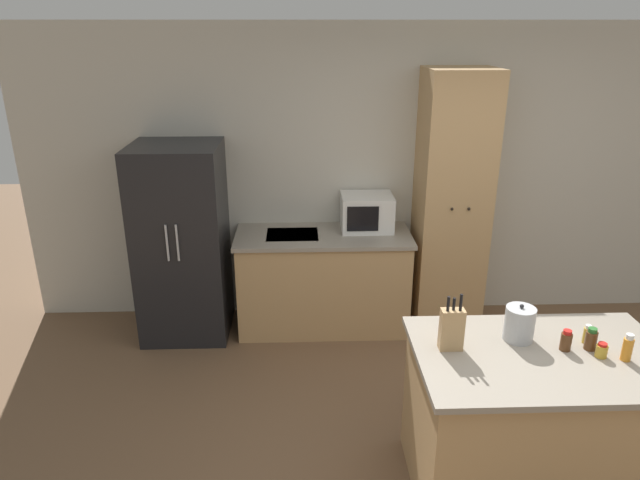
{
  "coord_description": "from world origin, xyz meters",
  "views": [
    {
      "loc": [
        -1.16,
        -2.59,
        2.58
      ],
      "look_at": [
        -1.02,
        1.4,
        1.05
      ],
      "focal_mm": 32.0,
      "sensor_mm": 36.0,
      "label": 1
    }
  ],
  "objects_px": {
    "spice_bottle_tall_dark": "(602,350)",
    "spice_bottle_green_herb": "(587,335)",
    "refrigerator": "(182,242)",
    "microwave": "(367,212)",
    "knife_block": "(452,329)",
    "kettle": "(519,324)",
    "spice_bottle_pale_salt": "(566,341)",
    "spice_bottle_amber_oil": "(591,339)",
    "pantry_cabinet": "(451,204)",
    "spice_bottle_short_red": "(627,348)"
  },
  "relations": [
    {
      "from": "microwave",
      "to": "spice_bottle_amber_oil",
      "type": "xyz_separation_m",
      "value": [
        1.0,
        -2.05,
        -0.07
      ]
    },
    {
      "from": "spice_bottle_tall_dark",
      "to": "kettle",
      "type": "xyz_separation_m",
      "value": [
        -0.38,
        0.19,
        0.06
      ]
    },
    {
      "from": "microwave",
      "to": "spice_bottle_amber_oil",
      "type": "distance_m",
      "value": 2.28
    },
    {
      "from": "microwave",
      "to": "kettle",
      "type": "height_order",
      "value": "microwave"
    },
    {
      "from": "spice_bottle_short_red",
      "to": "spice_bottle_tall_dark",
      "type": "bearing_deg",
      "value": 162.77
    },
    {
      "from": "spice_bottle_green_herb",
      "to": "kettle",
      "type": "bearing_deg",
      "value": 172.06
    },
    {
      "from": "microwave",
      "to": "spice_bottle_short_red",
      "type": "height_order",
      "value": "microwave"
    },
    {
      "from": "spice_bottle_tall_dark",
      "to": "spice_bottle_green_herb",
      "type": "bearing_deg",
      "value": 94.97
    },
    {
      "from": "refrigerator",
      "to": "spice_bottle_green_herb",
      "type": "bearing_deg",
      "value": -35.28
    },
    {
      "from": "pantry_cabinet",
      "to": "spice_bottle_amber_oil",
      "type": "bearing_deg",
      "value": -81.92
    },
    {
      "from": "spice_bottle_tall_dark",
      "to": "spice_bottle_pale_salt",
      "type": "bearing_deg",
      "value": 154.84
    },
    {
      "from": "spice_bottle_pale_salt",
      "to": "kettle",
      "type": "height_order",
      "value": "kettle"
    },
    {
      "from": "refrigerator",
      "to": "spice_bottle_short_red",
      "type": "xyz_separation_m",
      "value": [
        2.72,
        -2.01,
        0.14
      ]
    },
    {
      "from": "refrigerator",
      "to": "spice_bottle_green_herb",
      "type": "relative_size",
      "value": 15.01
    },
    {
      "from": "pantry_cabinet",
      "to": "spice_bottle_pale_salt",
      "type": "distance_m",
      "value": 1.99
    },
    {
      "from": "pantry_cabinet",
      "to": "spice_bottle_pale_salt",
      "type": "xyz_separation_m",
      "value": [
        0.14,
        -1.98,
        -0.16
      ]
    },
    {
      "from": "refrigerator",
      "to": "spice_bottle_amber_oil",
      "type": "xyz_separation_m",
      "value": [
        2.58,
        -1.9,
        0.13
      ]
    },
    {
      "from": "knife_block",
      "to": "kettle",
      "type": "xyz_separation_m",
      "value": [
        0.41,
        0.09,
        -0.03
      ]
    },
    {
      "from": "spice_bottle_pale_salt",
      "to": "spice_bottle_tall_dark",
      "type": "bearing_deg",
      "value": -25.16
    },
    {
      "from": "refrigerator",
      "to": "spice_bottle_green_herb",
      "type": "height_order",
      "value": "refrigerator"
    },
    {
      "from": "spice_bottle_tall_dark",
      "to": "spice_bottle_short_red",
      "type": "relative_size",
      "value": 0.54
    },
    {
      "from": "microwave",
      "to": "spice_bottle_green_herb",
      "type": "height_order",
      "value": "microwave"
    },
    {
      "from": "pantry_cabinet",
      "to": "spice_bottle_short_red",
      "type": "xyz_separation_m",
      "value": [
        0.42,
        -2.09,
        -0.15
      ]
    },
    {
      "from": "pantry_cabinet",
      "to": "knife_block",
      "type": "height_order",
      "value": "pantry_cabinet"
    },
    {
      "from": "knife_block",
      "to": "kettle",
      "type": "distance_m",
      "value": 0.42
    },
    {
      "from": "pantry_cabinet",
      "to": "microwave",
      "type": "distance_m",
      "value": 0.73
    },
    {
      "from": "microwave",
      "to": "spice_bottle_green_herb",
      "type": "bearing_deg",
      "value": -63.02
    },
    {
      "from": "refrigerator",
      "to": "microwave",
      "type": "height_order",
      "value": "refrigerator"
    },
    {
      "from": "refrigerator",
      "to": "knife_block",
      "type": "bearing_deg",
      "value": -45.79
    },
    {
      "from": "spice_bottle_tall_dark",
      "to": "spice_bottle_short_red",
      "type": "distance_m",
      "value": 0.12
    },
    {
      "from": "spice_bottle_short_red",
      "to": "spice_bottle_green_herb",
      "type": "bearing_deg",
      "value": 125.42
    },
    {
      "from": "kettle",
      "to": "spice_bottle_amber_oil",
      "type": "bearing_deg",
      "value": -18.04
    },
    {
      "from": "microwave",
      "to": "kettle",
      "type": "relative_size",
      "value": 2.01
    },
    {
      "from": "spice_bottle_pale_salt",
      "to": "spice_bottle_amber_oil",
      "type": "bearing_deg",
      "value": 0.86
    },
    {
      "from": "pantry_cabinet",
      "to": "spice_bottle_pale_salt",
      "type": "relative_size",
      "value": 18.66
    },
    {
      "from": "pantry_cabinet",
      "to": "refrigerator",
      "type": "bearing_deg",
      "value": -178.06
    },
    {
      "from": "spice_bottle_amber_oil",
      "to": "kettle",
      "type": "relative_size",
      "value": 0.58
    },
    {
      "from": "refrigerator",
      "to": "knife_block",
      "type": "xyz_separation_m",
      "value": [
        1.82,
        -1.87,
        0.19
      ]
    },
    {
      "from": "pantry_cabinet",
      "to": "spice_bottle_tall_dark",
      "type": "xyz_separation_m",
      "value": [
        0.3,
        -2.05,
        -0.18
      ]
    },
    {
      "from": "pantry_cabinet",
      "to": "kettle",
      "type": "height_order",
      "value": "pantry_cabinet"
    },
    {
      "from": "refrigerator",
      "to": "spice_bottle_short_red",
      "type": "bearing_deg",
      "value": -36.51
    },
    {
      "from": "microwave",
      "to": "spice_bottle_pale_salt",
      "type": "height_order",
      "value": "microwave"
    },
    {
      "from": "knife_block",
      "to": "spice_bottle_pale_salt",
      "type": "bearing_deg",
      "value": -3.04
    },
    {
      "from": "spice_bottle_short_red",
      "to": "kettle",
      "type": "bearing_deg",
      "value": 155.1
    },
    {
      "from": "kettle",
      "to": "spice_bottle_tall_dark",
      "type": "bearing_deg",
      "value": -27.05
    },
    {
      "from": "knife_block",
      "to": "spice_bottle_tall_dark",
      "type": "xyz_separation_m",
      "value": [
        0.79,
        -0.11,
        -0.09
      ]
    },
    {
      "from": "microwave",
      "to": "knife_block",
      "type": "xyz_separation_m",
      "value": [
        0.23,
        -2.02,
        -0.01
      ]
    },
    {
      "from": "spice_bottle_pale_salt",
      "to": "microwave",
      "type": "bearing_deg",
      "value": 112.76
    },
    {
      "from": "pantry_cabinet",
      "to": "knife_block",
      "type": "bearing_deg",
      "value": -103.94
    },
    {
      "from": "spice_bottle_tall_dark",
      "to": "spice_bottle_amber_oil",
      "type": "distance_m",
      "value": 0.08
    }
  ]
}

